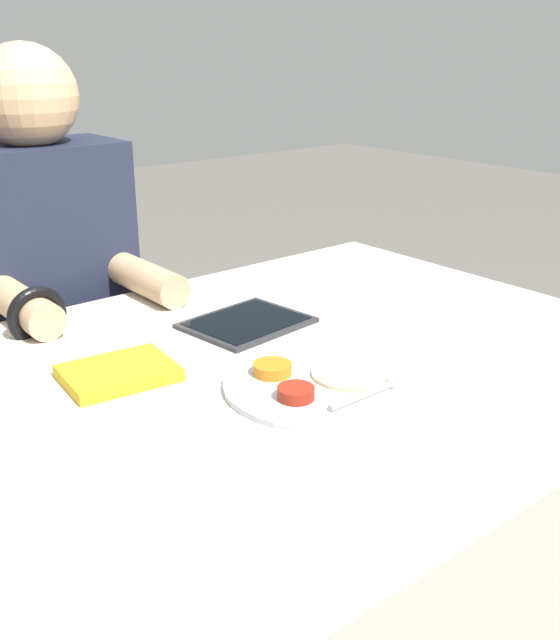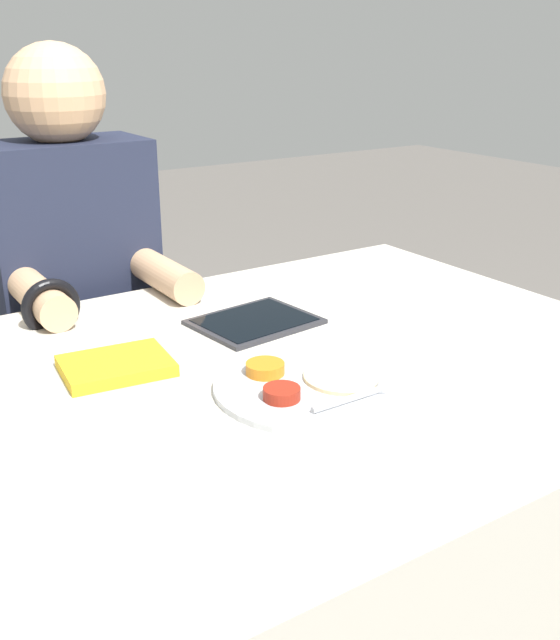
% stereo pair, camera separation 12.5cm
% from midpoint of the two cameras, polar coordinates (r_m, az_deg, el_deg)
% --- Properties ---
extents(dining_table, '(1.26, 0.97, 0.74)m').
position_cam_midpoint_polar(dining_table, '(1.43, -1.81, -16.83)').
color(dining_table, beige).
rests_on(dining_table, ground_plane).
extents(thali_tray, '(0.30, 0.30, 0.03)m').
position_cam_midpoint_polar(thali_tray, '(1.14, -0.03, -4.88)').
color(thali_tray, '#B7BABF').
rests_on(thali_tray, dining_table).
extents(red_notebook, '(0.18, 0.15, 0.02)m').
position_cam_midpoint_polar(red_notebook, '(1.21, -15.11, -4.05)').
color(red_notebook, silver).
rests_on(red_notebook, dining_table).
extents(tablet_device, '(0.23, 0.20, 0.01)m').
position_cam_midpoint_polar(tablet_device, '(1.39, -5.11, -0.26)').
color(tablet_device, '#28282D').
rests_on(tablet_device, dining_table).
extents(person_diner, '(0.36, 0.43, 1.23)m').
position_cam_midpoint_polar(person_diner, '(1.76, -18.70, -1.99)').
color(person_diner, black).
rests_on(person_diner, ground_plane).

